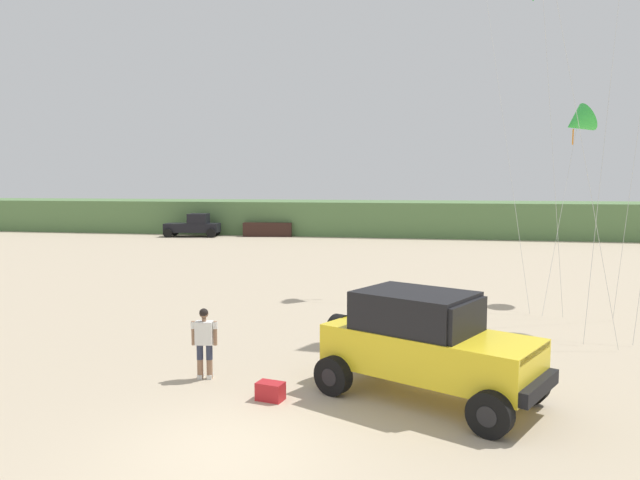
% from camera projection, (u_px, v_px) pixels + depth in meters
% --- Properties ---
extents(ground_plane, '(220.00, 220.00, 0.00)m').
position_uv_depth(ground_plane, '(231.00, 451.00, 10.09)').
color(ground_plane, tan).
extents(dune_ridge, '(90.00, 8.88, 2.95)m').
position_uv_depth(dune_ridge, '(352.00, 217.00, 54.56)').
color(dune_ridge, '#567A47').
rests_on(dune_ridge, ground_plane).
extents(jeep, '(5.00, 4.05, 2.26)m').
position_uv_depth(jeep, '(426.00, 343.00, 12.45)').
color(jeep, yellow).
rests_on(jeep, ground_plane).
extents(person_watching, '(0.62, 0.36, 1.67)m').
position_uv_depth(person_watching, '(204.00, 339.00, 13.74)').
color(person_watching, '#8C664C').
rests_on(person_watching, ground_plane).
extents(cooler_box, '(0.62, 0.46, 0.38)m').
position_uv_depth(cooler_box, '(270.00, 391.00, 12.44)').
color(cooler_box, '#B21E23').
rests_on(cooler_box, ground_plane).
extents(distant_pickup, '(4.84, 3.04, 1.98)m').
position_uv_depth(distant_pickup, '(194.00, 226.00, 51.05)').
color(distant_pickup, black).
rests_on(distant_pickup, ground_plane).
extents(distant_sedan, '(4.41, 2.31, 1.20)m').
position_uv_depth(distant_sedan, '(268.00, 229.00, 51.56)').
color(distant_sedan, black).
rests_on(distant_sedan, ground_plane).
extents(kite_orange_streamer, '(2.50, 4.68, 7.68)m').
position_uv_depth(kite_orange_streamer, '(578.00, 122.00, 22.86)').
color(kite_orange_streamer, green).
rests_on(kite_orange_streamer, ground_plane).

